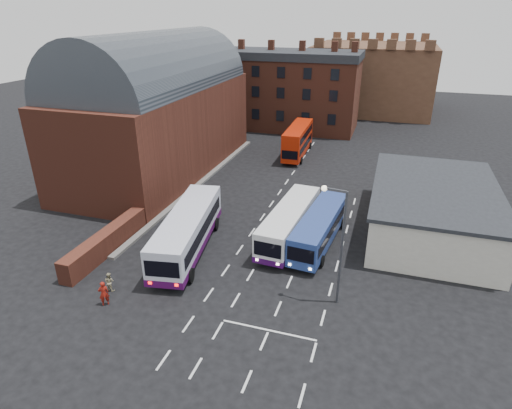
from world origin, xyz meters
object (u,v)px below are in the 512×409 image
(bus_blue, at_px, (319,227))
(street_lamp, at_px, (338,237))
(bus_white_inbound, at_px, (289,221))
(pedestrian_red, at_px, (104,293))
(bus_red_double, at_px, (298,140))
(bus_white_outbound, at_px, (187,229))
(pedestrian_beige, at_px, (109,282))

(bus_blue, distance_m, street_lamp, 8.45)
(bus_white_inbound, relative_size, street_lamp, 1.32)
(street_lamp, distance_m, pedestrian_red, 15.88)
(bus_white_inbound, bearing_deg, bus_red_double, -75.00)
(bus_white_outbound, relative_size, street_lamp, 1.51)
(bus_white_outbound, bearing_deg, street_lamp, -24.07)
(bus_red_double, bearing_deg, pedestrian_beige, 78.70)
(street_lamp, bearing_deg, pedestrian_red, -160.80)
(pedestrian_red, bearing_deg, bus_white_inbound, -168.13)
(bus_white_inbound, height_order, pedestrian_beige, bus_white_inbound)
(bus_white_outbound, bearing_deg, bus_red_double, 74.04)
(pedestrian_red, bearing_deg, bus_blue, -175.13)
(bus_white_inbound, bearing_deg, pedestrian_beige, 51.19)
(bus_white_inbound, distance_m, pedestrian_beige, 15.12)
(pedestrian_beige, bearing_deg, bus_white_inbound, -126.77)
(street_lamp, relative_size, pedestrian_beige, 5.85)
(bus_blue, relative_size, pedestrian_beige, 7.37)
(bus_white_outbound, height_order, bus_red_double, bus_red_double)
(bus_white_inbound, xyz_separation_m, street_lamp, (4.90, -7.53, 3.26))
(street_lamp, height_order, pedestrian_red, street_lamp)
(pedestrian_beige, bearing_deg, bus_blue, -133.50)
(bus_white_outbound, bearing_deg, bus_white_inbound, 21.05)
(bus_red_double, distance_m, pedestrian_beige, 34.38)
(street_lamp, bearing_deg, bus_blue, 107.35)
(bus_blue, height_order, street_lamp, street_lamp)
(bus_red_double, bearing_deg, bus_white_outbound, 82.27)
(bus_white_outbound, height_order, street_lamp, street_lamp)
(bus_white_outbound, xyz_separation_m, bus_red_double, (2.93, 27.19, 0.16))
(pedestrian_beige, bearing_deg, bus_red_double, -93.72)
(bus_white_inbound, distance_m, bus_blue, 2.59)
(bus_white_inbound, bearing_deg, pedestrian_red, 56.62)
(bus_red_double, bearing_deg, bus_blue, 105.47)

